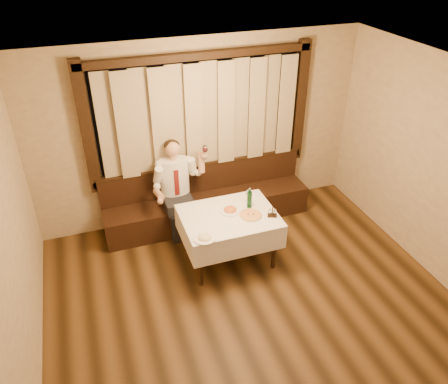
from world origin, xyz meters
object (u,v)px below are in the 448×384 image
object	(u,v)px
pizza	(251,215)
dining_table	(229,221)
pasta_red	(230,209)
pasta_cream	(205,236)
cruet_caddy	(272,214)
banquette	(207,203)
seated_man	(176,182)
green_bottle	(249,199)

from	to	relation	value
pizza	dining_table	bearing A→B (deg)	157.11
pizza	pasta_red	xyz separation A→B (m)	(-0.22, 0.20, 0.03)
pasta_cream	pizza	bearing A→B (deg)	20.36
pizza	cruet_caddy	world-z (taller)	cruet_caddy
banquette	pasta_cream	distance (m)	1.55
banquette	pasta_red	bearing A→B (deg)	-87.12
banquette	seated_man	world-z (taller)	seated_man
banquette	seated_man	distance (m)	0.73
pasta_cream	seated_man	xyz separation A→B (m)	(-0.03, 1.31, 0.05)
pizza	pasta_cream	distance (m)	0.77
dining_table	seated_man	xyz separation A→B (m)	(-0.49, 0.93, 0.19)
banquette	dining_table	distance (m)	1.08
green_bottle	dining_table	bearing A→B (deg)	-165.31
banquette	pasta_cream	xyz separation A→B (m)	(-0.45, -1.40, 0.48)
pizza	cruet_caddy	size ratio (longest dim) A/B	2.29
dining_table	green_bottle	size ratio (longest dim) A/B	4.20
green_bottle	cruet_caddy	distance (m)	0.38
dining_table	pizza	distance (m)	0.31
pizza	green_bottle	xyz separation A→B (m)	(0.06, 0.20, 0.12)
pizza	cruet_caddy	xyz separation A→B (m)	(0.26, -0.11, 0.03)
dining_table	pasta_cream	distance (m)	0.61
dining_table	pasta_cream	size ratio (longest dim) A/B	4.53
dining_table	pasta_red	size ratio (longest dim) A/B	4.40
dining_table	seated_man	bearing A→B (deg)	117.48
banquette	green_bottle	size ratio (longest dim) A/B	10.59
pasta_red	seated_man	distance (m)	1.00
pasta_red	dining_table	bearing A→B (deg)	-119.44
pasta_red	seated_man	xyz separation A→B (m)	(-0.53, 0.85, 0.05)
pasta_red	cruet_caddy	bearing A→B (deg)	-32.08
dining_table	banquette	bearing A→B (deg)	90.00
pizza	seated_man	bearing A→B (deg)	125.72
pizza	pasta_red	distance (m)	0.30
pasta_red	cruet_caddy	xyz separation A→B (m)	(0.48, -0.30, 0.01)
pasta_cream	seated_man	size ratio (longest dim) A/B	0.19
dining_table	pasta_cream	bearing A→B (deg)	-140.09
seated_man	pizza	bearing A→B (deg)	-54.28
banquette	pizza	distance (m)	1.25
dining_table	cruet_caddy	bearing A→B (deg)	-22.44
dining_table	green_bottle	xyz separation A→B (m)	(0.33, 0.09, 0.23)
dining_table	pizza	world-z (taller)	pizza
pasta_cream	dining_table	bearing A→B (deg)	39.91
green_bottle	cruet_caddy	xyz separation A→B (m)	(0.20, -0.30, -0.08)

